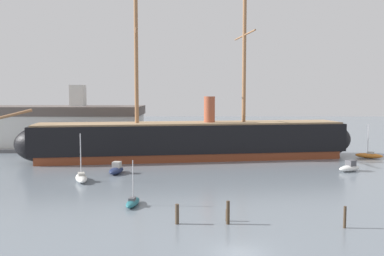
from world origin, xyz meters
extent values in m
plane|color=slate|center=(0.00, 0.00, 0.00)|extent=(400.00, 400.00, 0.00)
cube|color=brown|center=(-4.00, 48.87, 0.75)|extent=(58.39, 17.01, 1.50)
cube|color=black|center=(-4.00, 48.87, 4.19)|extent=(60.82, 17.72, 5.37)
ellipsoid|color=black|center=(-31.37, 44.83, 3.44)|extent=(11.90, 9.61, 6.87)
ellipsoid|color=black|center=(23.37, 52.91, 3.44)|extent=(11.90, 9.61, 6.87)
cube|color=#9E7F5B|center=(-4.00, 48.87, 7.04)|extent=(59.52, 16.83, 0.32)
cylinder|color=#936642|center=(-14.41, 47.33, 20.84)|extent=(0.75, 0.75, 27.93)
cylinder|color=#936642|center=(-14.41, 47.33, 24.19)|extent=(2.41, 14.32, 0.30)
cylinder|color=#936642|center=(6.41, 50.41, 20.84)|extent=(0.75, 0.75, 27.93)
cylinder|color=#936642|center=(6.41, 50.41, 24.19)|extent=(2.41, 14.32, 0.30)
cylinder|color=#936642|center=(-38.05, 43.84, 8.61)|extent=(9.49, 1.92, 2.86)
cylinder|color=#9E4C33|center=(-0.43, 49.40, 9.56)|extent=(2.15, 2.15, 5.37)
ellipsoid|color=#236670|center=(-10.65, 14.30, 0.39)|extent=(1.67, 4.17, 0.77)
cube|color=#4C4C51|center=(-10.68, 14.10, 0.82)|extent=(0.78, 1.08, 0.41)
cylinder|color=silver|center=(-10.63, 14.50, 2.95)|extent=(0.10, 0.10, 4.66)
ellipsoid|color=silver|center=(-20.05, 27.61, 0.51)|extent=(3.24, 5.63, 1.03)
cube|color=#B2ADA3|center=(-19.97, 27.35, 1.09)|extent=(1.27, 1.56, 0.54)
cylinder|color=silver|center=(-20.14, 27.86, 3.92)|extent=(0.13, 0.13, 6.21)
ellipsoid|color=#1E284C|center=(-16.01, 33.58, 0.53)|extent=(2.48, 4.74, 1.06)
cube|color=#B2ADA3|center=(-15.97, 33.90, 1.37)|extent=(1.40, 1.54, 1.06)
ellipsoid|color=silver|center=(22.17, 35.61, 0.51)|extent=(4.72, 3.77, 1.03)
cube|color=#4C4C51|center=(22.43, 35.76, 1.33)|extent=(1.76, 1.70, 1.03)
ellipsoid|color=#236670|center=(-26.86, 53.80, 0.50)|extent=(4.40, 2.19, 0.99)
cube|color=beige|center=(-26.57, 53.83, 1.29)|extent=(1.41, 1.28, 0.99)
ellipsoid|color=orange|center=(31.40, 49.89, 0.49)|extent=(5.33, 3.65, 0.98)
cube|color=#B2ADA3|center=(31.63, 49.78, 1.04)|extent=(1.54, 1.33, 0.52)
cylinder|color=silver|center=(31.17, 50.01, 3.76)|extent=(0.13, 0.13, 5.95)
cylinder|color=#423323|center=(-0.30, 7.56, 1.17)|extent=(0.35, 0.35, 2.33)
cylinder|color=#423323|center=(-0.31, 8.56, 0.62)|extent=(0.28, 0.28, 1.24)
cylinder|color=#423323|center=(10.79, 6.37, 1.06)|extent=(0.27, 0.27, 2.12)
cylinder|color=#4C3D2D|center=(-5.32, 7.61, 1.00)|extent=(0.39, 0.39, 2.01)
cube|color=#565659|center=(-36.99, 65.31, 0.40)|extent=(46.13, 17.72, 0.80)
cube|color=silver|center=(-36.99, 65.31, 4.31)|extent=(41.93, 14.77, 7.02)
cube|color=#5B514C|center=(-36.99, 65.31, 8.84)|extent=(42.77, 15.06, 2.05)
cube|color=silver|center=(-30.49, 65.31, 12.32)|extent=(3.20, 3.20, 4.90)
camera|label=1|loc=(-3.85, -33.03, 12.92)|focal=39.37mm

